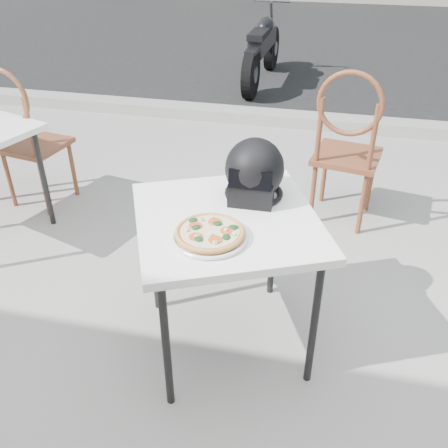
% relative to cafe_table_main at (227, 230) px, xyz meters
% --- Properties ---
extents(ground, '(80.00, 80.00, 0.00)m').
position_rel_cafe_table_main_xyz_m(ground, '(0.17, 0.19, -0.70)').
color(ground, '#9B9893').
rests_on(ground, ground).
extents(street_asphalt, '(30.00, 8.00, 0.00)m').
position_rel_cafe_table_main_xyz_m(street_asphalt, '(0.17, 7.19, -0.70)').
color(street_asphalt, black).
rests_on(street_asphalt, ground).
extents(curb, '(30.00, 0.25, 0.12)m').
position_rel_cafe_table_main_xyz_m(curb, '(0.17, 3.19, -0.64)').
color(curb, gray).
rests_on(curb, ground).
extents(cafe_table_main, '(1.08, 1.08, 0.77)m').
position_rel_cafe_table_main_xyz_m(cafe_table_main, '(0.00, 0.00, 0.00)').
color(cafe_table_main, white).
rests_on(cafe_table_main, ground).
extents(plate, '(0.38, 0.38, 0.02)m').
position_rel_cafe_table_main_xyz_m(plate, '(-0.03, -0.19, 0.08)').
color(plate, silver).
rests_on(plate, cafe_table_main).
extents(pizza, '(0.31, 0.31, 0.04)m').
position_rel_cafe_table_main_xyz_m(pizza, '(-0.03, -0.19, 0.10)').
color(pizza, '#D18F4C').
rests_on(pizza, plate).
extents(helmet, '(0.29, 0.30, 0.29)m').
position_rel_cafe_table_main_xyz_m(helmet, '(0.08, 0.22, 0.20)').
color(helmet, black).
rests_on(helmet, cafe_table_main).
extents(cafe_chair_main, '(0.51, 0.51, 1.14)m').
position_rel_cafe_table_main_xyz_m(cafe_chair_main, '(0.53, 1.34, -0.07)').
color(cafe_chair_main, brown).
rests_on(cafe_chair_main, ground).
extents(cafe_chair_side, '(0.48, 0.48, 1.08)m').
position_rel_cafe_table_main_xyz_m(cafe_chair_side, '(-1.73, 1.08, -0.10)').
color(cafe_chair_side, brown).
rests_on(cafe_chair_side, ground).
extents(motorcycle, '(0.49, 1.88, 0.94)m').
position_rel_cafe_table_main_xyz_m(motorcycle, '(-0.55, 4.59, -0.29)').
color(motorcycle, black).
rests_on(motorcycle, street_asphalt).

